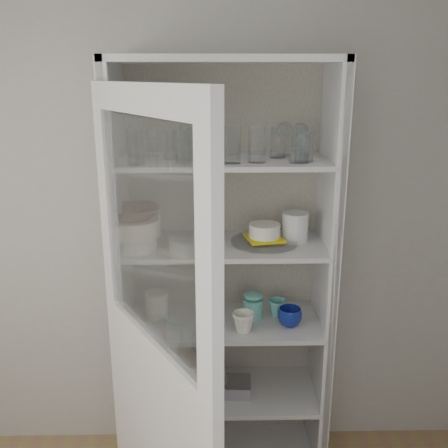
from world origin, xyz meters
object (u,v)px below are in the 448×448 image
at_px(cupboard_door, 156,392).
at_px(grey_bowl_stack, 295,227).
at_px(tin_box, 230,386).
at_px(cream_dish, 207,384).
at_px(goblet_3, 300,137).
at_px(yellow_trivet, 264,238).
at_px(cream_bowl, 133,227).
at_px(mug_white, 243,322).
at_px(white_ramekin, 265,230).
at_px(terracotta_bowl, 133,213).
at_px(plate_stack_front, 134,242).
at_px(glass_platter, 264,241).
at_px(mug_teal, 277,308).
at_px(plate_stack_back, 141,225).
at_px(measuring_cups, 151,320).
at_px(goblet_2, 285,137).
at_px(teal_jar, 253,307).
at_px(goblet_0, 153,140).
at_px(goblet_1, 212,140).
at_px(white_canister, 157,305).
at_px(mug_blue, 290,317).
at_px(pantry_cabinet, 224,299).

distance_m(cupboard_door, grey_bowl_stack, 0.99).
xyz_separation_m(cupboard_door, tin_box, (0.30, 0.58, -0.38)).
bearing_deg(cream_dish, goblet_3, 16.08).
height_order(goblet_3, yellow_trivet, goblet_3).
bearing_deg(cream_bowl, grey_bowl_stack, 7.56).
distance_m(goblet_3, mug_white, 0.91).
bearing_deg(white_ramekin, yellow_trivet, 0.00).
height_order(terracotta_bowl, yellow_trivet, terracotta_bowl).
height_order(cream_bowl, yellow_trivet, cream_bowl).
xyz_separation_m(plate_stack_front, glass_platter, (0.60, 0.07, -0.03)).
relative_size(mug_teal, tin_box, 0.43).
bearing_deg(plate_stack_back, measuring_cups, -72.96).
bearing_deg(tin_box, yellow_trivet, 8.02).
relative_size(goblet_2, teal_jar, 1.44).
bearing_deg(cream_dish, goblet_0, 162.38).
bearing_deg(white_ramekin, measuring_cups, -175.33).
height_order(cupboard_door, goblet_1, cupboard_door).
bearing_deg(tin_box, glass_platter, 8.02).
distance_m(goblet_3, plate_stack_back, 0.87).
bearing_deg(white_canister, teal_jar, -0.95).
relative_size(goblet_2, glass_platter, 0.55).
bearing_deg(goblet_0, teal_jar, -7.13).
bearing_deg(teal_jar, mug_white, -111.90).
bearing_deg(teal_jar, terracotta_bowl, -170.71).
distance_m(glass_platter, tin_box, 0.79).
height_order(cream_bowl, mug_teal, cream_bowl).
distance_m(yellow_trivet, mug_blue, 0.40).
bearing_deg(mug_blue, cream_bowl, 173.83).
xyz_separation_m(goblet_2, mug_teal, (-0.01, -0.05, -0.84)).
distance_m(glass_platter, yellow_trivet, 0.01).
xyz_separation_m(white_ramekin, mug_teal, (0.08, 0.03, -0.42)).
height_order(plate_stack_front, white_ramekin, white_ramekin).
bearing_deg(plate_stack_back, cream_dish, -20.65).
height_order(mug_blue, cream_dish, mug_blue).
distance_m(goblet_3, cream_bowl, 0.88).
relative_size(pantry_cabinet, goblet_0, 13.88).
bearing_deg(white_canister, tin_box, -7.49).
xyz_separation_m(cupboard_door, plate_stack_front, (-0.14, 0.53, 0.42)).
bearing_deg(mug_white, tin_box, 138.65).
bearing_deg(teal_jar, white_canister, 179.05).
bearing_deg(mug_white, goblet_0, 172.27).
relative_size(cream_bowl, terracotta_bowl, 0.98).
xyz_separation_m(cupboard_door, mug_teal, (0.54, 0.64, 0.03)).
distance_m(grey_bowl_stack, cream_dish, 0.94).
xyz_separation_m(goblet_3, mug_teal, (-0.09, -0.10, -0.84)).
xyz_separation_m(terracotta_bowl, mug_blue, (0.72, 0.01, -0.53)).
bearing_deg(white_ramekin, mug_white, -129.46).
height_order(mug_white, white_canister, white_canister).
bearing_deg(plate_stack_front, goblet_0, 60.04).
relative_size(terracotta_bowl, teal_jar, 1.98).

